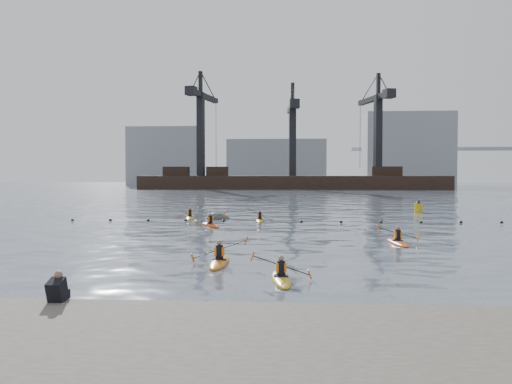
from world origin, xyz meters
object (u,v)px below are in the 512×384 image
kayaker_5 (190,217)px  nav_buoy (418,208)px  kayaker_2 (210,225)px  kayaker_1 (281,278)px  kayaker_4 (398,242)px  kayaker_3 (260,220)px  mooring_buoy (219,219)px  kayaker_0 (219,261)px

kayaker_5 → nav_buoy: bearing=15.7°
kayaker_2 → kayaker_1: bearing=-102.2°
kayaker_2 → kayaker_4: size_ratio=0.95×
kayaker_1 → nav_buoy: nav_buoy is taller
kayaker_4 → nav_buoy: nav_buoy is taller
kayaker_3 → mooring_buoy: (-3.47, 1.90, -0.09)m
kayaker_3 → nav_buoy: nav_buoy is taller
kayaker_0 → kayaker_5: 22.62m
kayaker_0 → kayaker_5: bearing=103.8°
kayaker_1 → kayaker_3: kayaker_3 is taller
mooring_buoy → kayaker_0: bearing=-82.0°
kayaker_3 → kayaker_0: bearing=-94.1°
kayaker_1 → kayaker_5: kayaker_5 is taller
kayaker_4 → mooring_buoy: (-11.61, 14.75, -0.10)m
kayaker_5 → kayaker_2: bearing=-73.2°
kayaker_1 → kayaker_5: 26.54m
kayaker_3 → nav_buoy: bearing=33.0°
kayaker_2 → kayaker_3: (3.25, 4.02, -0.01)m
kayaker_2 → kayaker_4: (11.39, -8.83, 0.00)m
kayaker_2 → kayaker_4: bearing=-65.9°
kayaker_2 → kayaker_4: kayaker_4 is taller
kayaker_0 → kayaker_2: 16.03m
kayaker_0 → kayaker_4: (8.55, 6.95, -0.01)m
kayaker_1 → kayaker_2: kayaker_1 is taller
kayaker_4 → kayaker_1: bearing=54.5°
kayaker_4 → mooring_buoy: size_ratio=1.67×
kayaker_1 → nav_buoy: size_ratio=2.25×
kayaker_5 → kayaker_1: bearing=-78.7°
kayaker_0 → kayaker_1: size_ratio=1.10×
kayaker_1 → kayaker_5: size_ratio=0.95×
kayaker_5 → mooring_buoy: kayaker_5 is taller
kayaker_0 → mooring_buoy: kayaker_0 is taller
kayaker_1 → kayaker_3: 23.23m
mooring_buoy → nav_buoy: bearing=25.5°
kayaker_0 → kayaker_4: 11.02m
kayaker_0 → kayaker_3: (0.41, 19.79, -0.01)m
mooring_buoy → kayaker_2: bearing=-87.9°
kayaker_3 → kayaker_4: bearing=-60.6°
kayaker_5 → nav_buoy: (20.34, 8.30, 0.33)m
kayaker_2 → nav_buoy: bearing=11.2°
kayaker_5 → nav_buoy: nav_buoy is taller
kayaker_1 → kayaker_2: (-5.47, 19.10, 0.00)m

